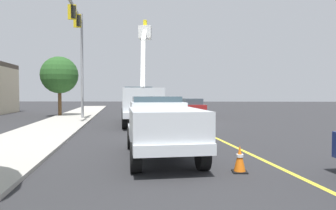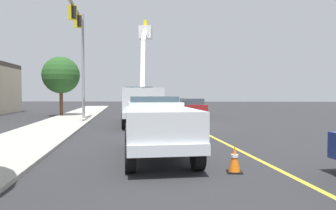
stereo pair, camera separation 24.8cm
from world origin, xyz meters
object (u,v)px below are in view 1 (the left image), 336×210
service_pickup_truck (161,125)px  traffic_cone_mid_front (160,115)px  passing_minivan (191,106)px  traffic_cone_leading (240,159)px  utility_bucket_truck (140,101)px  traffic_signal_mast (79,43)px

service_pickup_truck → traffic_cone_mid_front: size_ratio=8.06×
service_pickup_truck → passing_minivan: 19.37m
traffic_cone_leading → traffic_cone_mid_front: (17.64, 3.39, -0.01)m
service_pickup_truck → passing_minivan: (19.30, -1.65, -0.15)m
service_pickup_truck → utility_bucket_truck: bearing=11.0°
utility_bucket_truck → passing_minivan: (7.96, -3.84, -0.65)m
passing_minivan → traffic_signal_mast: 11.80m
utility_bucket_truck → passing_minivan: utility_bucket_truck is taller
utility_bucket_truck → traffic_cone_leading: utility_bucket_truck is taller
service_pickup_truck → traffic_cone_mid_front: 15.88m
passing_minivan → traffic_cone_mid_front: size_ratio=6.94×
service_pickup_truck → traffic_signal_mast: (13.47, 7.25, 4.96)m
utility_bucket_truck → traffic_signal_mast: traffic_signal_mast is taller
service_pickup_truck → traffic_cone_leading: size_ratio=7.90×
traffic_cone_leading → traffic_signal_mast: 18.89m
utility_bucket_truck → service_pickup_truck: utility_bucket_truck is taller
service_pickup_truck → traffic_signal_mast: 16.08m
passing_minivan → traffic_cone_leading: bearing=-178.3°
utility_bucket_truck → traffic_signal_mast: 7.06m
service_pickup_truck → traffic_cone_mid_front: (15.83, 1.12, -0.76)m
traffic_cone_leading → traffic_signal_mast: (15.28, 9.52, 5.71)m
utility_bucket_truck → service_pickup_truck: size_ratio=1.45×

